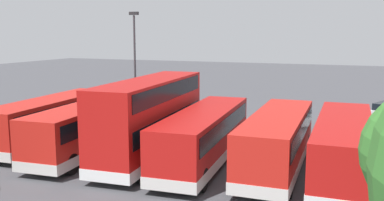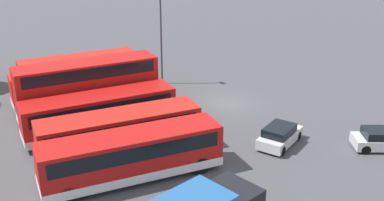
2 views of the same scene
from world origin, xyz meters
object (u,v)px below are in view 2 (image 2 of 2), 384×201
Objects in this scene: bus_single_deck_third at (100,112)px; car_small_green at (280,135)px; bus_single_deck_fifth at (80,83)px; lamp_post_tall at (161,31)px; bus_single_deck_near_end at (132,155)px; car_hatchback_silver at (384,140)px; bus_single_deck_sixth at (79,70)px; bus_double_decker_fourth at (88,88)px; bus_single_deck_second at (120,132)px.

bus_single_deck_third is 2.60× the size of car_small_green.
bus_single_deck_fifth is 1.30× the size of lamp_post_tall.
lamp_post_tall is (15.80, -7.40, 3.44)m from bus_single_deck_near_end.
car_hatchback_silver is (-2.84, -16.79, -0.92)m from bus_single_deck_near_end.
bus_single_deck_sixth is 8.39m from lamp_post_tall.
bus_single_deck_third is at bearing 137.99° from lamp_post_tall.
car_hatchback_silver is (-10.02, -17.16, -0.92)m from bus_single_deck_third.
car_hatchback_silver is at bearing -127.34° from bus_double_decker_fourth.
car_hatchback_silver is (-13.21, -17.32, -1.75)m from bus_double_decker_fourth.
bus_single_deck_third is at bearing -177.13° from bus_double_decker_fourth.
bus_single_deck_near_end is at bearing -177.11° from bus_single_deck_third.
bus_single_deck_sixth reaches higher than car_small_green.
bus_double_decker_fourth is (10.37, 0.52, 0.83)m from bus_single_deck_near_end.
bus_double_decker_fourth is at bearing 5.21° from bus_single_deck_second.
bus_single_deck_third is (3.91, 0.49, 0.00)m from bus_single_deck_second.
car_small_green is 0.49× the size of lamp_post_tall.
bus_single_deck_fifth is 8.81m from lamp_post_tall.
lamp_post_tall reaches higher than bus_single_deck_second.
lamp_post_tall reaches higher than bus_double_decker_fourth.
bus_double_decker_fourth is 0.97× the size of bus_single_deck_fifth.
bus_double_decker_fourth is 15.03m from car_small_green.
bus_single_deck_fifth is at bearing 2.24° from bus_single_deck_near_end.
bus_double_decker_fourth reaches higher than bus_single_deck_near_end.
bus_single_deck_second is 1.23× the size of lamp_post_tall.
bus_single_deck_second reaches higher than car_hatchback_silver.
car_hatchback_silver is (-6.10, -16.67, -0.92)m from bus_single_deck_second.
lamp_post_tall is at bearing 11.85° from car_small_green.
bus_single_deck_near_end and bus_single_deck_second have the same top height.
bus_single_deck_second is 2.36× the size of car_hatchback_silver.
lamp_post_tall reaches higher than bus_single_deck_fifth.
bus_double_decker_fourth is at bearing -179.49° from bus_single_deck_fifth.
bus_single_deck_fifth is at bearing 0.51° from bus_double_decker_fourth.
bus_single_deck_near_end and bus_single_deck_third have the same top height.
bus_single_deck_sixth is (17.86, -0.03, -0.00)m from bus_single_deck_near_end.
car_small_green is 16.29m from lamp_post_tall.
bus_single_deck_near_end is 0.98× the size of bus_single_deck_third.
lamp_post_tall reaches higher than car_hatchback_silver.
lamp_post_tall is at bearing -105.66° from bus_single_deck_sixth.
bus_single_deck_second is at bearing 149.87° from lamp_post_tall.
car_small_green is at bearing -148.71° from bus_single_deck_sixth.
bus_single_deck_second is 10.91m from car_small_green.
bus_single_deck_near_end is at bearing 179.89° from bus_single_deck_sixth.
bus_single_deck_sixth is at bearing 38.99° from car_hatchback_silver.
bus_single_deck_near_end is 17.86m from bus_single_deck_sixth.
bus_single_deck_near_end is 1.02× the size of bus_single_deck_sixth.
lamp_post_tall reaches higher than bus_single_deck_third.
bus_single_deck_second is 0.96× the size of bus_single_deck_third.
bus_single_deck_near_end reaches higher than car_hatchback_silver.
lamp_post_tall is at bearing -55.60° from bus_double_decker_fourth.
bus_single_deck_second is 7.19m from bus_double_decker_fourth.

